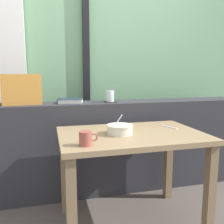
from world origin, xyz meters
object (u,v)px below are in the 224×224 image
(soup_bowl, at_px, (120,129))
(coaster_square, at_px, (110,102))
(ceramic_mug, at_px, (86,138))
(breakfast_table, at_px, (131,149))
(throw_pillow, at_px, (22,89))
(closed_book, at_px, (70,101))
(fork_utensil, at_px, (168,127))
(juice_glass, at_px, (110,97))

(soup_bowl, bearing_deg, coaster_square, 82.42)
(coaster_square, xyz_separation_m, ceramic_mug, (-0.35, -0.79, -0.12))
(breakfast_table, distance_m, soup_bowl, 0.18)
(ceramic_mug, bearing_deg, throw_pillow, 116.97)
(soup_bowl, relative_size, ceramic_mug, 1.65)
(throw_pillow, height_order, ceramic_mug, throw_pillow)
(closed_book, relative_size, soup_bowl, 1.31)
(throw_pillow, bearing_deg, soup_bowl, -41.69)
(breakfast_table, relative_size, coaster_square, 10.25)
(throw_pillow, distance_m, soup_bowl, 0.96)
(closed_book, bearing_deg, ceramic_mug, -89.04)
(soup_bowl, xyz_separation_m, fork_utensil, (0.44, 0.11, -0.03))
(throw_pillow, relative_size, soup_bowl, 1.72)
(juice_glass, bearing_deg, coaster_square, 0.00)
(juice_glass, xyz_separation_m, fork_utensil, (0.36, -0.47, -0.21))
(breakfast_table, bearing_deg, juice_glass, 91.30)
(coaster_square, xyz_separation_m, fork_utensil, (0.36, -0.47, -0.16))
(breakfast_table, bearing_deg, throw_pillow, 142.50)
(juice_glass, relative_size, ceramic_mug, 0.93)
(coaster_square, relative_size, fork_utensil, 0.59)
(fork_utensil, height_order, ceramic_mug, ceramic_mug)
(closed_book, xyz_separation_m, soup_bowl, (0.29, -0.60, -0.14))
(closed_book, xyz_separation_m, ceramic_mug, (0.01, -0.81, -0.13))
(breakfast_table, relative_size, fork_utensil, 6.03)
(juice_glass, xyz_separation_m, ceramic_mug, (-0.35, -0.79, -0.17))
(closed_book, relative_size, ceramic_mug, 2.16)
(closed_book, height_order, ceramic_mug, closed_book)
(fork_utensil, distance_m, ceramic_mug, 0.78)
(closed_book, bearing_deg, coaster_square, -3.30)
(juice_glass, bearing_deg, fork_utensil, -52.44)
(juice_glass, distance_m, soup_bowl, 0.61)
(coaster_square, xyz_separation_m, closed_book, (-0.36, 0.02, 0.02))
(ceramic_mug, bearing_deg, closed_book, 90.96)
(ceramic_mug, bearing_deg, coaster_square, 66.10)
(coaster_square, height_order, fork_utensil, coaster_square)
(fork_utensil, xyz_separation_m, ceramic_mug, (-0.71, -0.32, 0.04))
(juice_glass, relative_size, soup_bowl, 0.56)
(closed_book, bearing_deg, fork_utensil, -34.02)
(coaster_square, xyz_separation_m, throw_pillow, (-0.77, 0.04, 0.13))
(coaster_square, distance_m, fork_utensil, 0.61)
(breakfast_table, bearing_deg, soup_bowl, -169.70)
(juice_glass, relative_size, throw_pillow, 0.33)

